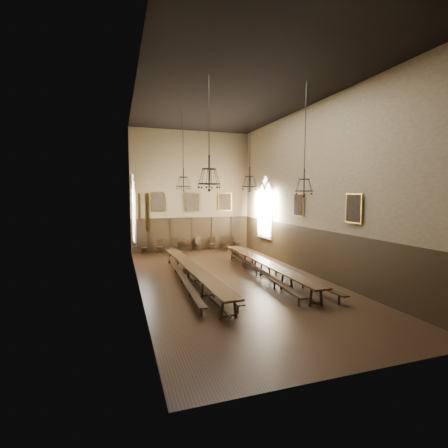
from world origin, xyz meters
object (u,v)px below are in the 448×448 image
chair_3 (188,248)px  chair_5 (213,246)px  table_left (193,275)px  bench_right_outer (276,271)px  bench_left_inner (204,276)px  chair_7 (237,245)px  bench_right_inner (256,271)px  chandelier_back_left (183,181)px  chandelier_front_right (304,183)px  table_right (265,269)px  chair_1 (160,249)px  chair_4 (199,247)px  chandelier_back_right (250,182)px  chair_2 (174,248)px  bench_left_outer (181,277)px  chair_6 (224,246)px  chandelier_front_left (209,177)px  chair_0 (144,250)px

chair_3 → chair_5: (1.89, 0.06, 0.01)m
table_left → bench_right_outer: table_left is taller
bench_left_inner → chair_7: chair_7 is taller
bench_right_inner → chair_5: (-0.00, 8.29, 0.01)m
chandelier_back_left → chandelier_front_right: size_ratio=0.94×
table_right → chair_1: chair_1 is taller
chair_4 → chair_1: bearing=165.6°
chair_3 → chandelier_front_right: size_ratio=0.21×
chair_4 → chandelier_back_right: (1.52, -6.23, 4.69)m
table_right → chair_2: bearing=111.7°
bench_left_outer → chandelier_back_left: 5.45m
chair_6 → chandelier_back_right: bearing=-75.5°
table_left → bench_right_outer: bearing=-0.2°
chandelier_back_left → chandelier_front_left: bearing=-89.5°
chair_1 → chair_3: (2.11, -0.07, 0.00)m
chandelier_front_right → table_left: bearing=145.0°
chandelier_back_left → chandelier_back_right: same height
bench_right_outer → chair_2: 9.44m
chair_1 → bench_right_inner: bearing=-44.5°
chair_4 → chandelier_back_left: bearing=-126.8°
bench_left_inner → chair_0: size_ratio=10.42×
chair_2 → table_left: bearing=-74.0°
chandelier_front_left → chair_3: bearing=82.8°
chair_1 → chandelier_front_right: size_ratio=0.21×
table_left → chair_0: (-1.64, 8.62, -0.13)m
bench_left_outer → chandelier_front_right: chandelier_front_right is taller
chair_0 → chair_3: (3.21, -0.13, 0.01)m
bench_right_inner → chair_3: size_ratio=10.53×
chair_1 → chandelier_front_left: size_ratio=0.22×
chair_2 → chair_6: size_ratio=1.01×
chair_6 → bench_right_inner: bearing=-77.5°
chair_1 → chair_3: size_ratio=1.00×
chandelier_back_right → table_left: bearing=-148.7°
chair_2 → chair_4: bearing=21.1°
table_right → chair_5: size_ratio=10.15×
bench_left_outer → chandelier_front_right: size_ratio=2.09×
bench_left_inner → bench_right_outer: (3.85, -0.18, 0.01)m
bench_right_outer → chandelier_back_left: size_ratio=2.33×
chair_1 → table_right: bearing=-42.7°
bench_left_outer → chandelier_front_left: 5.42m
chair_4 → chair_0: bearing=164.5°
chair_5 → chandelier_front_left: 12.26m
table_right → chandelier_back_left: (-3.73, 2.78, 4.63)m
bench_left_inner → chair_3: chair_3 is taller
chair_0 → chair_4: size_ratio=0.91×
chair_5 → chandelier_back_left: chandelier_back_left is taller
table_right → chair_3: size_ratio=10.66×
table_right → chair_5: 8.48m
table_left → chandelier_back_left: 5.44m
table_right → chair_2: chair_2 is taller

